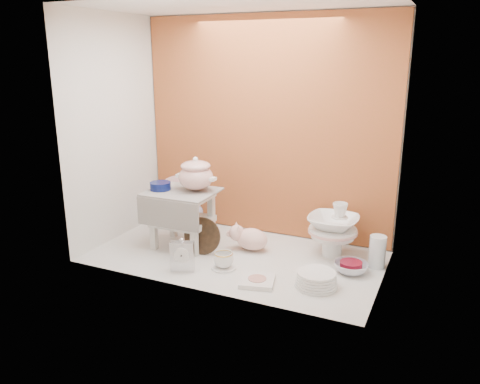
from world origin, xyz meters
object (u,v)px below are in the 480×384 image
(step_stool, at_px, (183,219))
(floral_platter, at_px, (178,199))
(blue_white_vase, at_px, (187,209))
(crystal_bowl, at_px, (351,268))
(mantel_clock, at_px, (182,255))
(porcelain_tower, at_px, (333,229))
(soup_tureen, at_px, (196,174))
(plush_pig, at_px, (252,239))
(dinner_plate_stack, at_px, (316,279))
(gold_rim_teacup, at_px, (224,260))

(step_stool, height_order, floral_platter, step_stool)
(blue_white_vase, bearing_deg, floral_platter, 150.65)
(blue_white_vase, xyz_separation_m, crystal_bowl, (1.29, -0.31, -0.10))
(floral_platter, bearing_deg, mantel_clock, -56.84)
(blue_white_vase, distance_m, crystal_bowl, 1.33)
(floral_platter, xyz_separation_m, porcelain_tower, (1.24, -0.17, 0.00))
(soup_tureen, height_order, porcelain_tower, soup_tureen)
(blue_white_vase, height_order, plush_pig, blue_white_vase)
(step_stool, height_order, porcelain_tower, step_stool)
(dinner_plate_stack, height_order, crystal_bowl, dinner_plate_stack)
(gold_rim_teacup, height_order, crystal_bowl, gold_rim_teacup)
(step_stool, relative_size, dinner_plate_stack, 1.86)
(step_stool, relative_size, porcelain_tower, 1.22)
(porcelain_tower, bearing_deg, crystal_bowl, -50.45)
(soup_tureen, height_order, crystal_bowl, soup_tureen)
(soup_tureen, bearing_deg, blue_white_vase, 130.73)
(dinner_plate_stack, xyz_separation_m, crystal_bowl, (0.14, 0.26, -0.01))
(soup_tureen, distance_m, mantel_clock, 0.57)
(mantel_clock, bearing_deg, soup_tureen, 84.86)
(step_stool, bearing_deg, plush_pig, 12.45)
(step_stool, xyz_separation_m, porcelain_tower, (0.95, 0.25, -0.01))
(gold_rim_teacup, relative_size, porcelain_tower, 0.33)
(crystal_bowl, bearing_deg, floral_platter, 165.27)
(plush_pig, bearing_deg, soup_tureen, -161.93)
(soup_tureen, distance_m, porcelain_tower, 0.94)
(floral_platter, xyz_separation_m, crystal_bowl, (1.41, -0.37, -0.14))
(gold_rim_teacup, xyz_separation_m, crystal_bowl, (0.70, 0.26, -0.03))
(soup_tureen, relative_size, mantel_clock, 1.31)
(floral_platter, relative_size, mantel_clock, 1.76)
(mantel_clock, xyz_separation_m, plush_pig, (0.25, 0.45, -0.02))
(crystal_bowl, bearing_deg, dinner_plate_stack, -117.64)
(blue_white_vase, relative_size, dinner_plate_stack, 1.09)
(crystal_bowl, bearing_deg, soup_tureen, 180.00)
(soup_tureen, height_order, dinner_plate_stack, soup_tureen)
(soup_tureen, xyz_separation_m, crystal_bowl, (1.03, -0.00, -0.46))
(floral_platter, distance_m, plush_pig, 0.81)
(floral_platter, distance_m, dinner_plate_stack, 1.42)
(step_stool, relative_size, mantel_clock, 2.15)
(step_stool, bearing_deg, gold_rim_teacup, -29.36)
(plush_pig, bearing_deg, floral_platter, 165.97)
(mantel_clock, bearing_deg, crystal_bowl, 1.04)
(plush_pig, bearing_deg, step_stool, -157.69)
(plush_pig, relative_size, porcelain_tower, 0.75)
(dinner_plate_stack, bearing_deg, porcelain_tower, 93.53)
(floral_platter, relative_size, gold_rim_teacup, 3.05)
(porcelain_tower, bearing_deg, dinner_plate_stack, -86.47)
(crystal_bowl, bearing_deg, porcelain_tower, 129.55)
(floral_platter, xyz_separation_m, dinner_plate_stack, (1.27, -0.63, -0.13))
(blue_white_vase, xyz_separation_m, mantel_clock, (0.38, -0.70, -0.03))
(floral_platter, distance_m, mantel_clock, 0.91)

